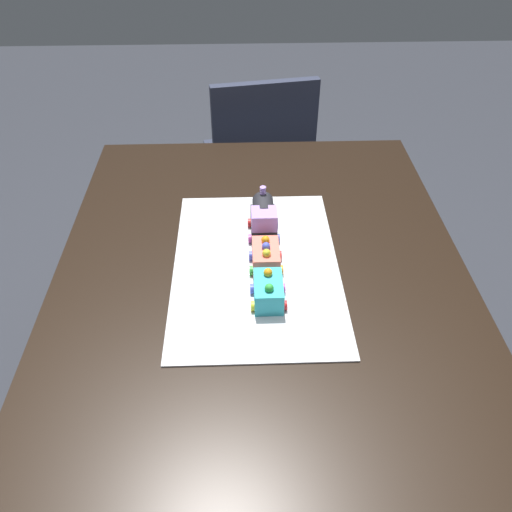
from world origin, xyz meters
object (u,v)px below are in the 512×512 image
cake_locomotive (263,219)px  cake_car_flatbed_turquoise (268,291)px  dining_table (262,315)px  cake_car_tanker_coral (266,257)px  chair (259,162)px

cake_locomotive → cake_car_flatbed_turquoise: 0.25m
dining_table → cake_car_tanker_coral: (-0.06, 0.01, 0.14)m
chair → cake_car_flatbed_turquoise: size_ratio=8.60×
chair → cake_car_tanker_coral: size_ratio=8.60×
dining_table → chair: size_ratio=1.63×
cake_car_tanker_coral → cake_car_flatbed_turquoise: bearing=0.0°
cake_locomotive → cake_car_flatbed_turquoise: bearing=0.0°
chair → cake_car_flatbed_turquoise: (1.09, -0.02, 0.30)m
chair → cake_car_flatbed_turquoise: bearing=79.4°
dining_table → cake_car_tanker_coral: size_ratio=14.00×
cake_car_flatbed_turquoise → cake_car_tanker_coral: bearing=180.0°
cake_locomotive → cake_car_tanker_coral: size_ratio=1.40×
dining_table → chair: (-1.03, 0.03, -0.16)m
cake_locomotive → cake_car_flatbed_turquoise: (0.25, 0.00, -0.02)m
cake_locomotive → cake_car_tanker_coral: cake_locomotive is taller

